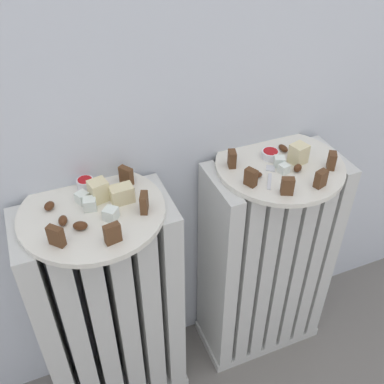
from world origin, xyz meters
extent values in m
cube|color=silver|center=(-0.22, 0.28, 0.01)|extent=(0.35, 0.18, 0.03)
cube|color=silver|center=(-0.37, 0.28, 0.34)|extent=(0.04, 0.18, 0.62)
cube|color=silver|center=(-0.31, 0.28, 0.34)|extent=(0.04, 0.18, 0.62)
cube|color=silver|center=(-0.25, 0.28, 0.34)|extent=(0.04, 0.18, 0.62)
cube|color=silver|center=(-0.19, 0.28, 0.34)|extent=(0.04, 0.18, 0.62)
cube|color=silver|center=(-0.13, 0.28, 0.34)|extent=(0.04, 0.18, 0.62)
cube|color=silver|center=(-0.08, 0.28, 0.34)|extent=(0.04, 0.18, 0.62)
cube|color=silver|center=(0.22, 0.28, 0.01)|extent=(0.35, 0.18, 0.03)
cube|color=silver|center=(0.07, 0.28, 0.34)|extent=(0.04, 0.18, 0.62)
cube|color=silver|center=(0.12, 0.28, 0.34)|extent=(0.04, 0.18, 0.62)
cube|color=silver|center=(0.17, 0.28, 0.34)|extent=(0.04, 0.18, 0.62)
cube|color=silver|center=(0.22, 0.28, 0.34)|extent=(0.04, 0.18, 0.62)
cube|color=silver|center=(0.27, 0.28, 0.34)|extent=(0.04, 0.18, 0.62)
cube|color=silver|center=(0.32, 0.28, 0.34)|extent=(0.04, 0.18, 0.62)
cube|color=silver|center=(0.37, 0.28, 0.34)|extent=(0.04, 0.18, 0.62)
cylinder|color=silver|center=(-0.22, 0.28, 0.65)|extent=(0.30, 0.30, 0.01)
cylinder|color=silver|center=(0.22, 0.28, 0.65)|extent=(0.30, 0.30, 0.01)
cube|color=#56351E|center=(-0.30, 0.20, 0.68)|extent=(0.03, 0.03, 0.04)
cube|color=#56351E|center=(-0.20, 0.17, 0.68)|extent=(0.03, 0.02, 0.04)
cube|color=#56351E|center=(-0.12, 0.24, 0.68)|extent=(0.03, 0.03, 0.04)
cube|color=#56351E|center=(-0.13, 0.34, 0.68)|extent=(0.03, 0.03, 0.04)
cube|color=beige|center=(-0.20, 0.31, 0.68)|extent=(0.04, 0.04, 0.05)
cube|color=beige|center=(-0.16, 0.28, 0.68)|extent=(0.05, 0.03, 0.04)
cube|color=white|center=(-0.22, 0.28, 0.67)|extent=(0.03, 0.03, 0.03)
cube|color=white|center=(-0.19, 0.24, 0.67)|extent=(0.04, 0.04, 0.03)
cube|color=white|center=(-0.23, 0.31, 0.67)|extent=(0.03, 0.03, 0.02)
ellipsoid|color=#4C2814|center=(-0.28, 0.26, 0.67)|extent=(0.02, 0.03, 0.02)
ellipsoid|color=#4C2814|center=(-0.30, 0.31, 0.67)|extent=(0.03, 0.03, 0.02)
ellipsoid|color=#4C2814|center=(-0.25, 0.23, 0.67)|extent=(0.03, 0.03, 0.02)
cylinder|color=white|center=(-0.22, 0.36, 0.67)|extent=(0.04, 0.04, 0.02)
cylinder|color=#B21419|center=(-0.22, 0.36, 0.68)|extent=(0.03, 0.03, 0.01)
cube|color=#56351E|center=(0.11, 0.31, 0.68)|extent=(0.02, 0.03, 0.04)
cube|color=#56351E|center=(0.12, 0.23, 0.68)|extent=(0.03, 0.03, 0.04)
cube|color=#56351E|center=(0.18, 0.18, 0.68)|extent=(0.03, 0.03, 0.04)
cube|color=#56351E|center=(0.26, 0.17, 0.68)|extent=(0.03, 0.02, 0.04)
cube|color=#56351E|center=(0.32, 0.22, 0.68)|extent=(0.03, 0.03, 0.04)
cube|color=beige|center=(0.26, 0.27, 0.68)|extent=(0.04, 0.04, 0.05)
cube|color=white|center=(0.21, 0.27, 0.67)|extent=(0.03, 0.03, 0.02)
cube|color=white|center=(0.21, 0.25, 0.67)|extent=(0.02, 0.02, 0.02)
ellipsoid|color=#4C2814|center=(0.14, 0.25, 0.67)|extent=(0.03, 0.03, 0.01)
ellipsoid|color=#4C2814|center=(0.26, 0.32, 0.67)|extent=(0.02, 0.03, 0.02)
ellipsoid|color=#4C2814|center=(0.24, 0.24, 0.67)|extent=(0.03, 0.03, 0.02)
cylinder|color=white|center=(0.21, 0.31, 0.67)|extent=(0.04, 0.04, 0.02)
cylinder|color=#B21419|center=(0.21, 0.31, 0.67)|extent=(0.03, 0.03, 0.01)
cube|color=silver|center=(0.16, 0.23, 0.66)|extent=(0.04, 0.05, 0.00)
cube|color=silver|center=(0.19, 0.27, 0.66)|extent=(0.03, 0.03, 0.00)
camera|label=1|loc=(-0.30, -0.45, 1.26)|focal=42.10mm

